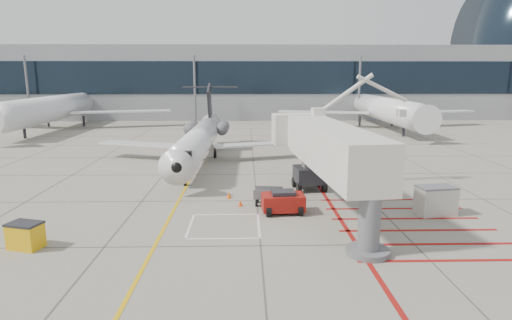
{
  "coord_description": "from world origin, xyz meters",
  "views": [
    {
      "loc": [
        -0.71,
        -24.68,
        8.68
      ],
      "look_at": [
        0.0,
        6.0,
        2.5
      ],
      "focal_mm": 30.0,
      "sensor_mm": 36.0,
      "label": 1
    }
  ],
  "objects_px": {
    "spill_bin": "(25,235)",
    "pushback_tug": "(283,201)",
    "regional_jet": "(195,129)",
    "jet_bridge": "(333,156)"
  },
  "relations": [
    {
      "from": "jet_bridge",
      "to": "pushback_tug",
      "type": "relative_size",
      "value": 6.98
    },
    {
      "from": "regional_jet",
      "to": "pushback_tug",
      "type": "distance_m",
      "value": 15.55
    },
    {
      "from": "jet_bridge",
      "to": "regional_jet",
      "type": "bearing_deg",
      "value": 120.85
    },
    {
      "from": "regional_jet",
      "to": "pushback_tug",
      "type": "xyz_separation_m",
      "value": [
        7.05,
        -13.55,
        -2.91
      ]
    },
    {
      "from": "regional_jet",
      "to": "pushback_tug",
      "type": "bearing_deg",
      "value": -61.47
    },
    {
      "from": "spill_bin",
      "to": "pushback_tug",
      "type": "bearing_deg",
      "value": 37.38
    },
    {
      "from": "pushback_tug",
      "to": "jet_bridge",
      "type": "bearing_deg",
      "value": -7.16
    },
    {
      "from": "spill_bin",
      "to": "regional_jet",
      "type": "bearing_deg",
      "value": 87.07
    },
    {
      "from": "jet_bridge",
      "to": "spill_bin",
      "type": "height_order",
      "value": "jet_bridge"
    },
    {
      "from": "regional_jet",
      "to": "spill_bin",
      "type": "height_order",
      "value": "regional_jet"
    }
  ]
}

